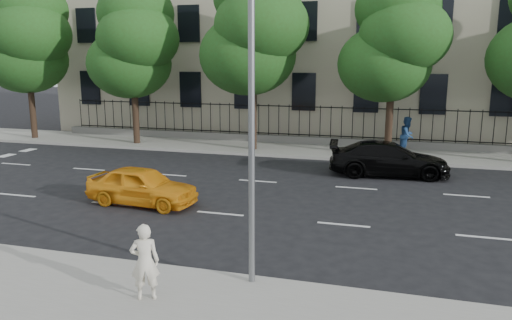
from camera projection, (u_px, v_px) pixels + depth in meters
The scene contains 14 objects.
ground at pixel (190, 240), 13.94m from camera, with size 120.00×120.00×0.00m, color black.
near_sidewalk at pixel (111, 305), 10.16m from camera, with size 60.00×4.00×0.15m, color gray.
far_sidewalk at pixel (293, 150), 27.10m from camera, with size 60.00×4.00×0.15m, color gray.
lane_markings at pixel (241, 195), 18.40m from camera, with size 49.60×4.62×0.01m, color silver, non-canonical shape.
iron_fence at pixel (299, 135), 28.58m from camera, with size 30.00×0.50×2.20m.
street_light at pixel (259, 51), 10.55m from camera, with size 0.25×3.32×8.05m.
tree_a at pixel (28, 38), 29.57m from camera, with size 5.71×5.31×9.39m.
tree_b at pixel (134, 42), 27.74m from camera, with size 5.53×5.12×8.97m.
tree_c at pixel (255, 29), 25.73m from camera, with size 5.89×5.50×9.80m.
tree_d at pixel (394, 39), 23.96m from camera, with size 5.34×4.94×8.84m.
yellow_taxi at pixel (142, 186), 17.20m from camera, with size 1.57×3.90×1.33m, color orange.
black_sedan at pixel (389, 159), 21.36m from camera, with size 2.05×5.03×1.46m, color black.
woman_near at pixel (145, 262), 10.11m from camera, with size 0.59×0.38×1.61m, color silver.
pedestrian_far at pixel (407, 135), 25.31m from camera, with size 0.93×0.72×1.91m, color navy.
Camera 1 is at (5.42, -12.16, 5.04)m, focal length 35.00 mm.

